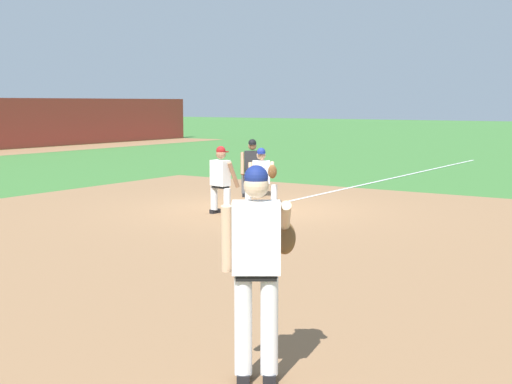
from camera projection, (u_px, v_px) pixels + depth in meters
ground_plane at (256, 209)px, 15.95m from camera, size 160.00×160.00×0.00m
infield_dirt_patch at (256, 257)px, 11.01m from camera, size 18.00×18.00×0.01m
foul_line_stripe at (397, 177)px, 22.68m from camera, size 16.28×0.10×0.00m
first_base_bag at (256, 207)px, 15.95m from camera, size 0.38×0.38×0.09m
baseball at (275, 238)px, 12.31m from camera, size 0.07×0.07×0.07m
pitcher at (258, 260)px, 5.97m from camera, size 0.85×0.57×1.86m
first_baseman at (262, 174)px, 16.34m from camera, size 0.81×1.04×1.34m
baserunner at (221, 177)px, 15.08m from camera, size 0.51×0.64×1.46m
umpire at (252, 166)px, 17.94m from camera, size 0.64×0.68×1.46m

